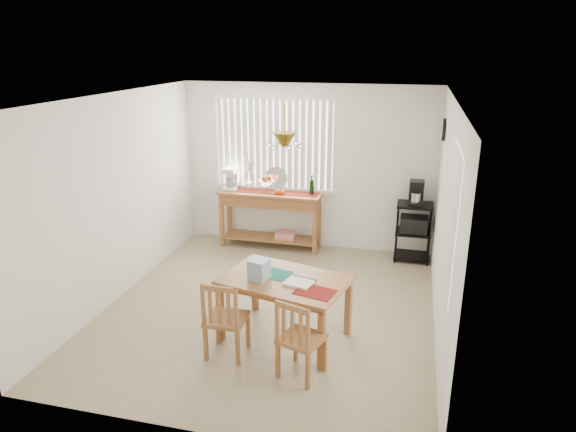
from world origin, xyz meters
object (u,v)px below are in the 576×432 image
(sideboard, at_px, (271,206))
(chair_left, at_px, (225,319))
(wire_cart, at_px, (414,227))
(chair_right, at_px, (300,339))
(dining_table, at_px, (285,285))
(cart_items, at_px, (416,193))

(sideboard, xyz_separation_m, chair_left, (0.38, -3.11, -0.26))
(wire_cart, distance_m, chair_right, 3.43)
(wire_cart, distance_m, chair_left, 3.62)
(sideboard, distance_m, wire_cart, 2.25)
(dining_table, height_order, chair_right, chair_right)
(wire_cart, relative_size, cart_items, 2.43)
(cart_items, bearing_deg, chair_left, -120.84)
(dining_table, relative_size, chair_left, 1.70)
(chair_right, bearing_deg, cart_items, 72.61)
(wire_cart, xyz_separation_m, chair_left, (-1.86, -3.11, -0.10))
(dining_table, relative_size, chair_right, 1.75)
(sideboard, distance_m, dining_table, 2.74)
(sideboard, bearing_deg, dining_table, -71.05)
(wire_cart, bearing_deg, dining_table, -117.61)
(cart_items, distance_m, dining_table, 2.96)
(wire_cart, xyz_separation_m, chair_right, (-1.03, -3.27, -0.12))
(dining_table, bearing_deg, cart_items, 62.48)
(sideboard, distance_m, chair_left, 3.14)
(sideboard, relative_size, chair_left, 1.85)
(cart_items, bearing_deg, wire_cart, -90.00)
(dining_table, xyz_separation_m, chair_right, (0.32, -0.69, -0.21))
(sideboard, relative_size, dining_table, 1.09)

